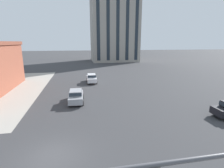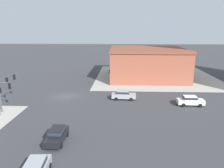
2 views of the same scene
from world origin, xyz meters
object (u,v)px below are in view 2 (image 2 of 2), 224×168
object	(u,v)px
car_main_northbound_far	(190,100)
traffic_signal_main	(5,87)
car_main_southbound_near	(123,95)
car_main_northbound_near	(57,134)

from	to	relation	value
car_main_northbound_far	traffic_signal_main	bearing A→B (deg)	-84.42
traffic_signal_main	car_main_southbound_near	size ratio (longest dim) A/B	1.53
traffic_signal_main	car_main_southbound_near	distance (m)	20.08
car_main_northbound_far	car_main_southbound_near	world-z (taller)	same
car_main_northbound_near	car_main_northbound_far	distance (m)	23.33
car_main_northbound_near	car_main_northbound_far	size ratio (longest dim) A/B	0.99
car_main_northbound_far	car_main_southbound_near	xyz separation A→B (m)	(-2.89, -11.35, 0.00)
traffic_signal_main	car_main_northbound_far	world-z (taller)	traffic_signal_main
car_main_northbound_near	car_main_northbound_far	world-z (taller)	same
traffic_signal_main	car_main_northbound_near	xyz separation A→B (m)	(10.43, 11.27, -2.71)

